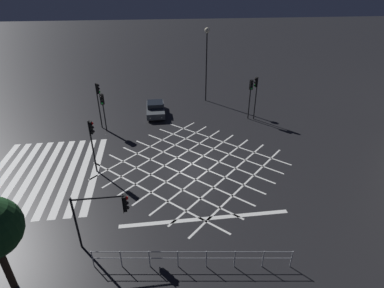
% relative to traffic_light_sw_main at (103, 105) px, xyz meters
% --- Properties ---
extents(ground_plane, '(200.00, 200.00, 0.00)m').
position_rel_traffic_light_sw_main_xyz_m(ground_plane, '(6.64, 7.15, -2.59)').
color(ground_plane, black).
extents(road_markings, '(15.09, 22.19, 0.01)m').
position_rel_traffic_light_sw_main_xyz_m(road_markings, '(6.89, 0.40, -2.59)').
color(road_markings, silver).
rests_on(road_markings, ground_plane).
extents(traffic_light_sw_main, '(0.39, 0.36, 3.62)m').
position_rel_traffic_light_sw_main_xyz_m(traffic_light_sw_main, '(0.00, 0.00, 0.00)').
color(traffic_light_sw_main, black).
rests_on(traffic_light_sw_main, ground_plane).
extents(traffic_light_nw_main, '(0.39, 0.36, 4.06)m').
position_rel_traffic_light_sw_main_xyz_m(traffic_light_nw_main, '(-1.04, 13.89, 0.30)').
color(traffic_light_nw_main, black).
rests_on(traffic_light_nw_main, ground_plane).
extents(traffic_light_sw_cross, '(0.36, 0.39, 4.34)m').
position_rel_traffic_light_sw_main_xyz_m(traffic_light_sw_cross, '(-0.86, -0.43, 0.50)').
color(traffic_light_sw_cross, black).
rests_on(traffic_light_sw_cross, ground_plane).
extents(traffic_light_nw_cross, '(0.36, 0.39, 4.32)m').
position_rel_traffic_light_sw_main_xyz_m(traffic_light_nw_cross, '(-0.99, 14.36, 0.49)').
color(traffic_light_nw_cross, black).
rests_on(traffic_light_nw_cross, ground_plane).
extents(traffic_light_se_cross, '(0.36, 2.76, 3.25)m').
position_rel_traffic_light_sw_main_xyz_m(traffic_light_se_cross, '(13.96, 1.86, -0.20)').
color(traffic_light_se_cross, black).
rests_on(traffic_light_se_cross, ground_plane).
extents(traffic_light_median_south, '(0.36, 0.39, 4.04)m').
position_rel_traffic_light_sw_main_xyz_m(traffic_light_median_south, '(6.73, 0.17, 0.29)').
color(traffic_light_median_south, black).
rests_on(traffic_light_median_south, ground_plane).
extents(street_lamp_west, '(0.56, 0.56, 8.05)m').
position_rel_traffic_light_sw_main_xyz_m(street_lamp_west, '(-6.88, 10.52, 3.37)').
color(street_lamp_west, black).
rests_on(street_lamp_west, ground_plane).
extents(waiting_car, '(4.13, 1.81, 1.30)m').
position_rel_traffic_light_sw_main_xyz_m(waiting_car, '(-3.55, 4.64, -1.98)').
color(waiting_car, '#474C51').
rests_on(waiting_car, ground_plane).
extents(pedestrian_railing, '(1.30, 9.54, 1.05)m').
position_rel_traffic_light_sw_main_xyz_m(pedestrian_railing, '(15.94, 5.92, -1.92)').
color(pedestrian_railing, '#9EA0A5').
rests_on(pedestrian_railing, ground_plane).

